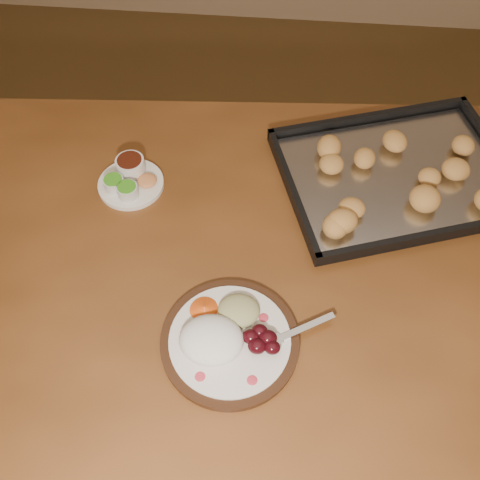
# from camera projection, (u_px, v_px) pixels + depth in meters

# --- Properties ---
(ground) EXTENTS (4.00, 4.00, 0.00)m
(ground) POSITION_uv_depth(u_px,v_px,m) (261.00, 382.00, 1.70)
(ground) COLOR #543A1D
(ground) RESTS_ON ground
(dining_table) EXTENTS (1.56, 1.00, 0.75)m
(dining_table) POSITION_uv_depth(u_px,v_px,m) (241.00, 275.00, 1.17)
(dining_table) COLOR brown
(dining_table) RESTS_ON ground
(dinner_plate) EXTENTS (0.32, 0.25, 0.06)m
(dinner_plate) POSITION_uv_depth(u_px,v_px,m) (227.00, 337.00, 0.96)
(dinner_plate) COLOR black
(dinner_plate) RESTS_ON dining_table
(condiment_saucer) EXTENTS (0.15, 0.15, 0.05)m
(condiment_saucer) POSITION_uv_depth(u_px,v_px,m) (129.00, 179.00, 1.18)
(condiment_saucer) COLOR white
(condiment_saucer) RESTS_ON dining_table
(baking_tray) EXTENTS (0.59, 0.51, 0.05)m
(baking_tray) POSITION_uv_depth(u_px,v_px,m) (398.00, 173.00, 1.19)
(baking_tray) COLOR black
(baking_tray) RESTS_ON dining_table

